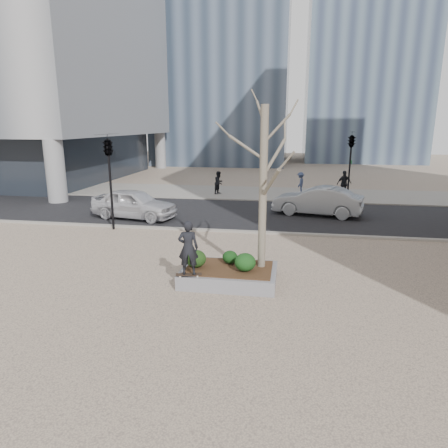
% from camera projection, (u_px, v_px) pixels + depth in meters
% --- Properties ---
extents(ground, '(120.00, 120.00, 0.00)m').
position_uv_depth(ground, '(199.00, 280.00, 12.99)').
color(ground, tan).
rests_on(ground, ground).
extents(street, '(60.00, 8.00, 0.02)m').
position_uv_depth(street, '(239.00, 214.00, 22.55)').
color(street, black).
rests_on(street, ground).
extents(far_sidewalk, '(60.00, 6.00, 0.02)m').
position_uv_depth(far_sidewalk, '(251.00, 193.00, 29.25)').
color(far_sidewalk, gray).
rests_on(far_sidewalk, ground).
extents(planter, '(3.00, 2.00, 0.45)m').
position_uv_depth(planter, '(229.00, 275.00, 12.77)').
color(planter, gray).
rests_on(planter, ground).
extents(planter_mulch, '(2.70, 1.70, 0.04)m').
position_uv_depth(planter_mulch, '(229.00, 268.00, 12.71)').
color(planter_mulch, '#382314').
rests_on(planter_mulch, planter).
extents(sycamore_tree, '(2.80, 2.80, 6.60)m').
position_uv_depth(sycamore_tree, '(264.00, 163.00, 12.03)').
color(sycamore_tree, gray).
rests_on(sycamore_tree, planter_mulch).
extents(shrub_left, '(0.65, 0.65, 0.55)m').
position_uv_depth(shrub_left, '(196.00, 259.00, 12.68)').
color(shrub_left, '#153811').
rests_on(shrub_left, planter_mulch).
extents(shrub_middle, '(0.50, 0.50, 0.42)m').
position_uv_depth(shrub_middle, '(230.00, 257.00, 13.04)').
color(shrub_middle, '#103310').
rests_on(shrub_middle, planter_mulch).
extents(shrub_right, '(0.66, 0.66, 0.56)m').
position_uv_depth(shrub_right, '(245.00, 262.00, 12.35)').
color(shrub_right, '#123A12').
rests_on(shrub_right, planter_mulch).
extents(skateboard, '(0.81, 0.38, 0.08)m').
position_uv_depth(skateboard, '(189.00, 275.00, 12.06)').
color(skateboard, black).
rests_on(skateboard, planter).
extents(skateboarder, '(0.66, 0.49, 1.66)m').
position_uv_depth(skateboarder, '(188.00, 248.00, 11.85)').
color(skateboarder, black).
rests_on(skateboarder, skateboard).
extents(police_car, '(4.87, 2.67, 1.57)m').
position_uv_depth(police_car, '(134.00, 204.00, 21.24)').
color(police_car, silver).
rests_on(police_car, street).
extents(car_silver, '(5.07, 2.73, 1.58)m').
position_uv_depth(car_silver, '(318.00, 201.00, 21.95)').
color(car_silver, gray).
rests_on(car_silver, street).
extents(pedestrian_a, '(0.87, 0.97, 1.63)m').
position_uv_depth(pedestrian_a, '(219.00, 183.00, 28.64)').
color(pedestrian_a, black).
rests_on(pedestrian_a, far_sidewalk).
extents(pedestrian_b, '(0.78, 1.09, 1.53)m').
position_uv_depth(pedestrian_b, '(300.00, 183.00, 28.95)').
color(pedestrian_b, '#364262').
rests_on(pedestrian_b, far_sidewalk).
extents(pedestrian_c, '(1.14, 0.76, 1.79)m').
position_uv_depth(pedestrian_c, '(344.00, 184.00, 27.59)').
color(pedestrian_c, black).
rests_on(pedestrian_c, far_sidewalk).
extents(traffic_light_near, '(0.60, 2.48, 4.50)m').
position_uv_depth(traffic_light_near, '(111.00, 183.00, 18.68)').
color(traffic_light_near, black).
rests_on(traffic_light_near, ground).
extents(traffic_light_far, '(0.60, 2.48, 4.50)m').
position_uv_depth(traffic_light_far, '(350.00, 167.00, 25.36)').
color(traffic_light_far, black).
rests_on(traffic_light_far, ground).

